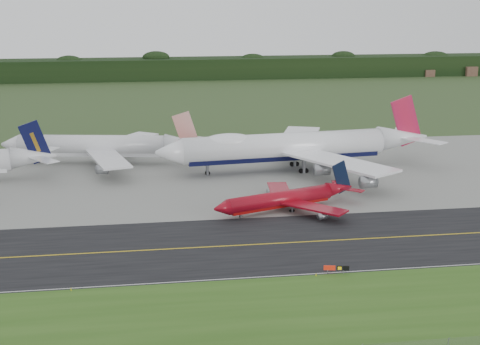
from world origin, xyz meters
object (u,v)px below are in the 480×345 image
at_px(jet_star_tail, 103,146).
at_px(taxiway_sign, 336,268).
at_px(jet_ba_747, 294,146).
at_px(jet_red_737, 287,198).

bearing_deg(jet_star_tail, taxiway_sign, -63.27).
bearing_deg(taxiway_sign, jet_ba_747, 83.10).
xyz_separation_m(jet_ba_747, jet_star_tail, (-52.37, 15.12, -1.58)).
relative_size(jet_star_tail, taxiway_sign, 13.49).
xyz_separation_m(jet_red_737, jet_star_tail, (-42.99, 50.24, 2.45)).
height_order(jet_star_tail, taxiway_sign, jet_star_tail).
bearing_deg(jet_red_737, jet_ba_747, 75.04).
distance_m(jet_ba_747, jet_red_737, 36.58).
xyz_separation_m(jet_ba_747, taxiway_sign, (-8.67, -71.66, -5.69)).
relative_size(jet_ba_747, jet_red_737, 2.25).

